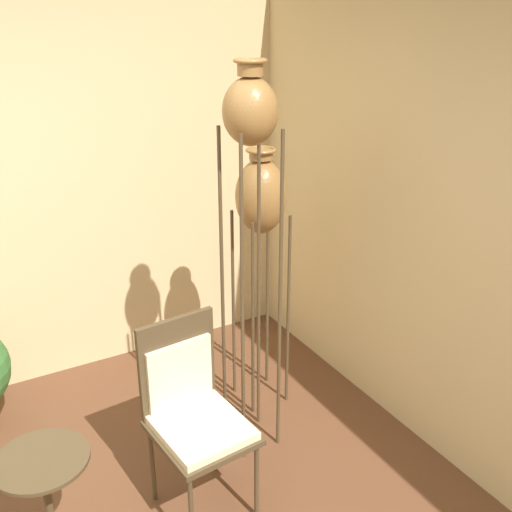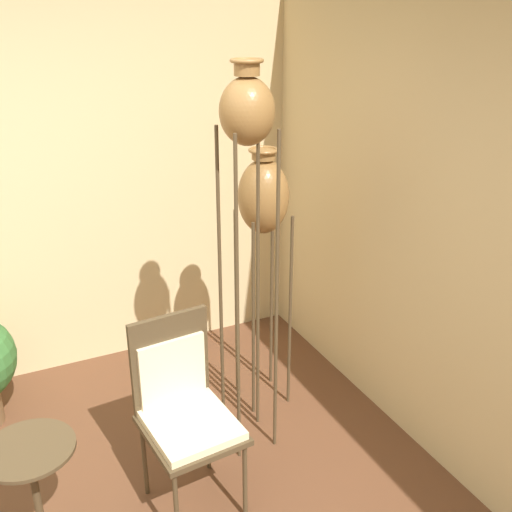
# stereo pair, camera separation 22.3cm
# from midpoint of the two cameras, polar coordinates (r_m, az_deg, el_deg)

# --- Properties ---
(wall_right) EXTENTS (0.06, 8.17, 2.70)m
(wall_right) POSITION_cam_midpoint_polar(r_m,az_deg,el_deg) (3.12, 23.34, 0.40)
(wall_right) COLOR #D1B784
(wall_right) RESTS_ON ground_plane
(vase_stand_tall) EXTENTS (0.28, 0.28, 2.21)m
(vase_stand_tall) POSITION_cam_midpoint_polar(r_m,az_deg,el_deg) (2.99, 1.34, 11.87)
(vase_stand_tall) COLOR #473823
(vase_stand_tall) RESTS_ON ground_plane
(vase_stand_medium) EXTENTS (0.30, 0.30, 1.69)m
(vase_stand_medium) POSITION_cam_midpoint_polar(r_m,az_deg,el_deg) (3.53, 2.52, 5.21)
(vase_stand_medium) COLOR #473823
(vase_stand_medium) RESTS_ON ground_plane
(chair) EXTENTS (0.48, 0.52, 1.03)m
(chair) POSITION_cam_midpoint_polar(r_m,az_deg,el_deg) (3.11, -4.86, -13.88)
(chair) COLOR #473823
(chair) RESTS_ON ground_plane
(side_table) EXTENTS (0.41, 0.41, 0.67)m
(side_table) POSITION_cam_midpoint_polar(r_m,az_deg,el_deg) (2.98, -18.27, -19.78)
(side_table) COLOR #473823
(side_table) RESTS_ON ground_plane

